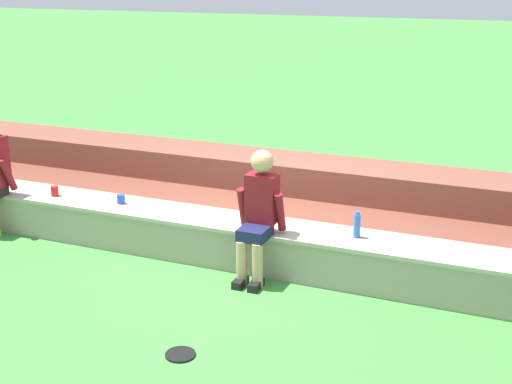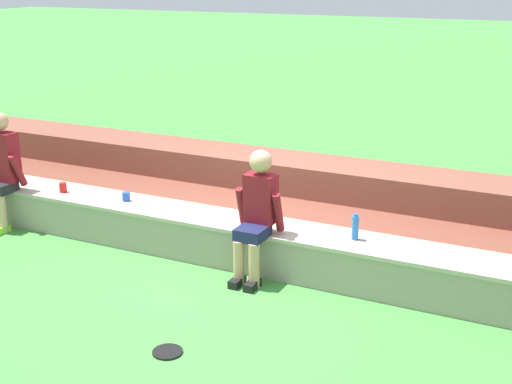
% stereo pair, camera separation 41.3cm
% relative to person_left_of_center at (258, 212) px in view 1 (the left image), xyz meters
% --- Properties ---
extents(ground_plane, '(80.00, 80.00, 0.00)m').
position_rel_person_left_of_center_xyz_m(ground_plane, '(-0.39, -0.00, -0.70)').
color(ground_plane, '#428E3D').
extents(stone_seating_wall, '(9.03, 0.61, 0.47)m').
position_rel_person_left_of_center_xyz_m(stone_seating_wall, '(-0.39, 0.29, -0.45)').
color(stone_seating_wall, gray).
rests_on(stone_seating_wall, ground).
extents(brick_bleachers, '(12.03, 1.58, 0.76)m').
position_rel_person_left_of_center_xyz_m(brick_bleachers, '(-0.39, 1.61, -0.39)').
color(brick_bleachers, brown).
rests_on(brick_bleachers, ground).
extents(person_left_of_center, '(0.49, 0.58, 1.32)m').
position_rel_person_left_of_center_xyz_m(person_left_of_center, '(0.00, 0.00, 0.00)').
color(person_left_of_center, tan).
rests_on(person_left_of_center, ground).
extents(water_bottle_center_gap, '(0.07, 0.07, 0.26)m').
position_rel_person_left_of_center_xyz_m(water_bottle_center_gap, '(0.93, 0.31, -0.11)').
color(water_bottle_center_gap, blue).
rests_on(water_bottle_center_gap, stone_seating_wall).
extents(plastic_cup_right_end, '(0.09, 0.09, 0.12)m').
position_rel_person_left_of_center_xyz_m(plastic_cup_right_end, '(-2.69, 0.23, -0.18)').
color(plastic_cup_right_end, red).
rests_on(plastic_cup_right_end, stone_seating_wall).
extents(plastic_cup_middle, '(0.09, 0.09, 0.10)m').
position_rel_person_left_of_center_xyz_m(plastic_cup_middle, '(-1.81, 0.30, -0.18)').
color(plastic_cup_middle, blue).
rests_on(plastic_cup_middle, stone_seating_wall).
extents(frisbee, '(0.25, 0.25, 0.02)m').
position_rel_person_left_of_center_xyz_m(frisbee, '(0.00, -1.65, -0.69)').
color(frisbee, black).
rests_on(frisbee, ground).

